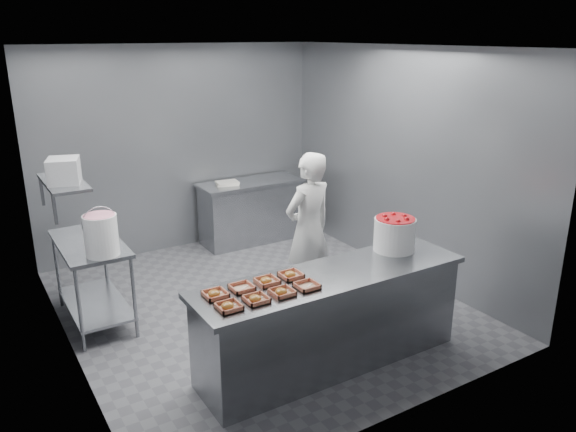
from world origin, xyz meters
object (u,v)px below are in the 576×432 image
object	(u,v)px
worker	(308,229)
tray_3	(307,286)
prep_table	(92,269)
tray_6	(267,281)
tray_0	(228,306)
strawberry_tub	(395,233)
tray_7	(291,275)
service_counter	(331,319)
tray_1	(256,299)
tray_5	(242,288)
appliance	(64,171)
glaze_bucket	(101,234)
tray_4	(215,294)
tray_2	(282,292)
back_counter	(251,211)

from	to	relation	value
worker	tray_3	bearing A→B (deg)	46.16
prep_table	tray_6	distance (m)	2.13
tray_0	strawberry_tub	world-z (taller)	strawberry_tub
tray_7	strawberry_tub	bearing A→B (deg)	1.17
service_counter	tray_1	bearing A→B (deg)	-171.45
prep_table	tray_7	xyz separation A→B (m)	(1.30, -1.82, 0.33)
prep_table	tray_0	size ratio (longest dim) A/B	6.40
worker	tray_5	bearing A→B (deg)	27.83
tray_0	tray_5	distance (m)	0.35
tray_3	appliance	bearing A→B (deg)	126.72
tray_5	strawberry_tub	size ratio (longest dim) A/B	0.47
tray_0	tray_3	xyz separation A→B (m)	(0.72, 0.00, -0.00)
prep_table	glaze_bucket	distance (m)	0.68
tray_3	appliance	world-z (taller)	appliance
tray_4	strawberry_tub	bearing A→B (deg)	0.73
prep_table	tray_4	xyz separation A→B (m)	(0.58, -1.82, 0.33)
prep_table	tray_6	bearing A→B (deg)	-59.93
tray_2	back_counter	bearing A→B (deg)	66.13
tray_2	tray_5	distance (m)	0.34
appliance	tray_5	bearing A→B (deg)	-42.99
service_counter	tray_0	bearing A→B (deg)	-173.34
service_counter	tray_0	distance (m)	1.18
tray_0	glaze_bucket	xyz separation A→B (m)	(-0.54, 1.64, 0.19)
tray_4	appliance	world-z (taller)	appliance
tray_3	tray_4	size ratio (longest dim) A/B	1.00
prep_table	appliance	bearing A→B (deg)	-148.21
tray_1	tray_6	bearing A→B (deg)	46.24
back_counter	tray_2	xyz separation A→B (m)	(-1.49, -3.38, 0.47)
tray_3	appliance	xyz separation A→B (m)	(-1.47, 1.97, 0.76)
strawberry_tub	glaze_bucket	distance (m)	2.81
tray_2	tray_1	bearing A→B (deg)	180.00
tray_3	tray_4	xyz separation A→B (m)	(-0.72, 0.25, 0.00)
tray_0	appliance	bearing A→B (deg)	110.75
tray_6	tray_0	bearing A→B (deg)	-152.43
tray_0	tray_2	xyz separation A→B (m)	(0.48, 0.00, 0.00)
tray_3	tray_6	bearing A→B (deg)	134.12
tray_3	tray_0	bearing A→B (deg)	-180.00
tray_5	appliance	bearing A→B (deg)	119.92
tray_1	tray_2	bearing A→B (deg)	0.00
glaze_bucket	tray_0	bearing A→B (deg)	-71.68
tray_1	worker	size ratio (longest dim) A/B	0.11
tray_5	glaze_bucket	world-z (taller)	glaze_bucket
prep_table	tray_1	xyz separation A→B (m)	(0.82, -2.08, 0.33)
tray_7	strawberry_tub	size ratio (longest dim) A/B	0.47
service_counter	tray_7	bearing A→B (deg)	160.48
tray_5	appliance	world-z (taller)	appliance
tray_2	tray_6	xyz separation A→B (m)	(0.00, 0.25, 0.00)
appliance	tray_4	bearing A→B (deg)	-49.45
back_counter	glaze_bucket	distance (m)	3.13
tray_0	tray_4	world-z (taller)	same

